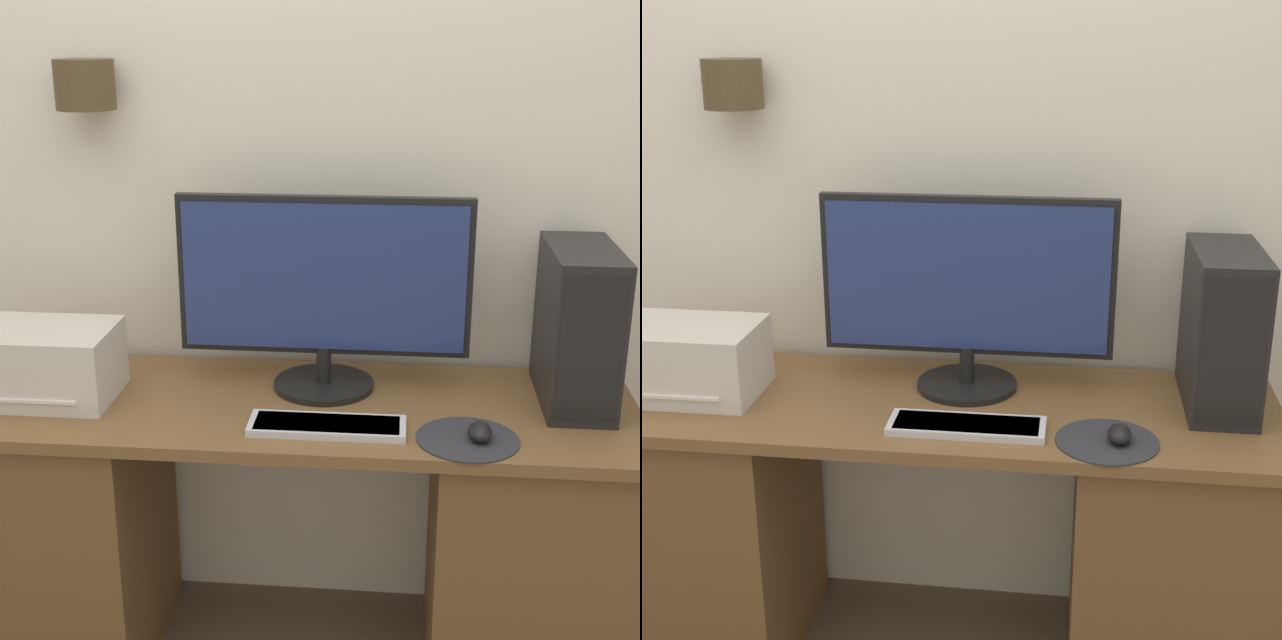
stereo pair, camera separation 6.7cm
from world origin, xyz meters
TOP-DOWN VIEW (x-y plane):
  - wall_back at (-0.00, 0.61)m, footprint 6.40×0.20m
  - desk at (0.00, 0.28)m, footprint 1.70×0.56m
  - monitor at (0.08, 0.38)m, footprint 0.72×0.25m
  - keyboard at (0.11, 0.13)m, footprint 0.36×0.12m
  - mousepad at (0.43, 0.11)m, footprint 0.23×0.23m
  - mouse at (0.45, 0.10)m, footprint 0.05×0.08m
  - computer_tower at (0.69, 0.36)m, footprint 0.16×0.34m
  - printer at (-0.60, 0.25)m, footprint 0.35×0.25m

SIDE VIEW (x-z plane):
  - desk at x=0.00m, z-range 0.01..0.76m
  - mousepad at x=0.43m, z-range 0.75..0.76m
  - keyboard at x=0.11m, z-range 0.75..0.77m
  - mouse at x=0.45m, z-range 0.76..0.79m
  - printer at x=-0.60m, z-range 0.75..0.93m
  - computer_tower at x=0.69m, z-range 0.75..1.13m
  - monitor at x=0.08m, z-range 0.77..1.26m
  - wall_back at x=0.00m, z-range 0.00..2.70m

